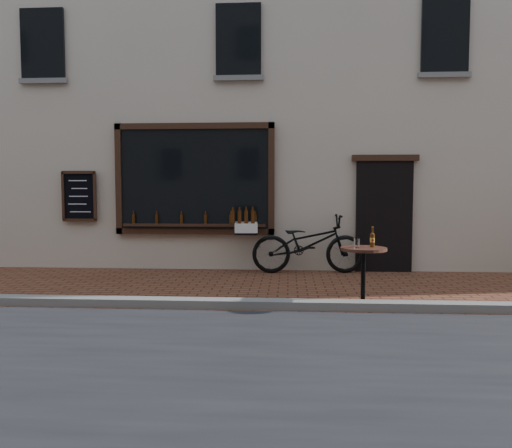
{
  "coord_description": "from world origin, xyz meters",
  "views": [
    {
      "loc": [
        0.02,
        -6.58,
        1.65
      ],
      "look_at": [
        -0.5,
        1.2,
        1.1
      ],
      "focal_mm": 35.0,
      "sensor_mm": 36.0,
      "label": 1
    }
  ],
  "objects": [
    {
      "name": "bistro_table",
      "position": [
        1.06,
        0.45,
        0.59
      ],
      "size": [
        0.65,
        0.65,
        1.11
      ],
      "color": "black",
      "rests_on": "ground"
    },
    {
      "name": "shop_building",
      "position": [
        0.0,
        6.5,
        5.0
      ],
      "size": [
        28.0,
        6.2,
        10.0
      ],
      "color": "beige",
      "rests_on": "ground"
    },
    {
      "name": "ground",
      "position": [
        0.0,
        0.0,
        0.0
      ],
      "size": [
        90.0,
        90.0,
        0.0
      ],
      "primitive_type": "plane",
      "color": "brown",
      "rests_on": "ground"
    },
    {
      "name": "kerb",
      "position": [
        0.0,
        0.2,
        0.06
      ],
      "size": [
        90.0,
        0.25,
        0.12
      ],
      "primitive_type": "cube",
      "color": "slate",
      "rests_on": "ground"
    },
    {
      "name": "cargo_bicycle",
      "position": [
        0.35,
        3.2,
        0.59
      ],
      "size": [
        2.63,
        0.94,
        1.24
      ],
      "rotation": [
        0.0,
        0.0,
        1.65
      ],
      "color": "black",
      "rests_on": "ground"
    }
  ]
}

